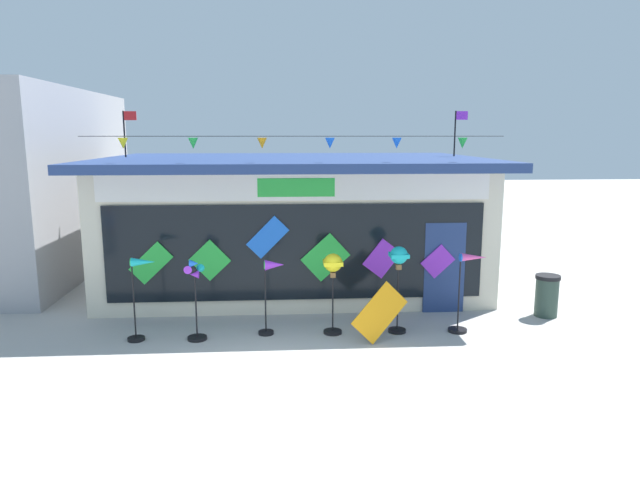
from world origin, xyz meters
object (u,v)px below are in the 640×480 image
(wind_spinner_far_left, at_px, (140,289))
(wind_spinner_far_right, at_px, (467,285))
(wind_spinner_left, at_px, (195,294))
(trash_bin, at_px, (547,295))
(kite_shop_building, at_px, (294,220))
(wind_spinner_right, at_px, (399,266))
(wind_spinner_center_left, at_px, (272,284))
(display_kite_on_ground, at_px, (380,313))
(wind_spinner_center_right, at_px, (333,272))

(wind_spinner_far_left, distance_m, wind_spinner_far_right, 6.30)
(wind_spinner_left, height_order, trash_bin, wind_spinner_left)
(kite_shop_building, bearing_deg, wind_spinner_far_left, -125.20)
(wind_spinner_right, relative_size, wind_spinner_far_right, 1.09)
(wind_spinner_far_right, height_order, trash_bin, wind_spinner_far_right)
(wind_spinner_center_left, height_order, trash_bin, wind_spinner_center_left)
(kite_shop_building, relative_size, wind_spinner_center_left, 6.26)
(wind_spinner_left, xyz_separation_m, wind_spinner_far_right, (5.27, 0.13, 0.05))
(wind_spinner_far_left, relative_size, trash_bin, 1.78)
(kite_shop_building, bearing_deg, wind_spinner_left, -114.50)
(wind_spinner_center_left, bearing_deg, display_kite_on_ground, -15.13)
(wind_spinner_far_left, relative_size, wind_spinner_center_left, 1.08)
(wind_spinner_right, bearing_deg, kite_shop_building, 115.42)
(wind_spinner_far_left, distance_m, display_kite_on_ground, 4.54)
(kite_shop_building, height_order, display_kite_on_ground, kite_shop_building)
(wind_spinner_far_right, relative_size, trash_bin, 1.76)
(kite_shop_building, xyz_separation_m, wind_spinner_center_right, (0.67, -4.10, -0.43))
(kite_shop_building, distance_m, wind_spinner_far_left, 5.23)
(kite_shop_building, xyz_separation_m, wind_spinner_center_left, (-0.53, -4.06, -0.65))
(kite_shop_building, xyz_separation_m, trash_bin, (5.37, -3.32, -1.22))
(display_kite_on_ground, bearing_deg, trash_bin, 18.42)
(wind_spinner_far_left, bearing_deg, wind_spinner_center_left, 4.32)
(wind_spinner_far_left, distance_m, trash_bin, 8.43)
(wind_spinner_left, relative_size, wind_spinner_right, 0.91)
(wind_spinner_far_right, distance_m, trash_bin, 2.29)
(wind_spinner_center_right, xyz_separation_m, display_kite_on_ground, (0.84, -0.50, -0.68))
(wind_spinner_right, relative_size, display_kite_on_ground, 1.63)
(wind_spinner_left, bearing_deg, wind_spinner_far_right, 1.38)
(wind_spinner_center_right, bearing_deg, wind_spinner_right, -0.35)
(wind_spinner_far_left, bearing_deg, wind_spinner_left, -3.24)
(wind_spinner_right, relative_size, trash_bin, 1.91)
(wind_spinner_far_left, relative_size, display_kite_on_ground, 1.52)
(display_kite_on_ground, bearing_deg, kite_shop_building, 108.12)
(kite_shop_building, relative_size, wind_spinner_center_right, 5.81)
(wind_spinner_right, height_order, trash_bin, wind_spinner_right)
(wind_spinner_far_right, xyz_separation_m, trash_bin, (2.07, 0.86, -0.50))
(kite_shop_building, height_order, trash_bin, kite_shop_building)
(wind_spinner_center_left, relative_size, wind_spinner_far_right, 0.94)
(trash_bin, bearing_deg, display_kite_on_ground, -161.58)
(kite_shop_building, relative_size, wind_spinner_far_right, 5.86)
(wind_spinner_left, relative_size, display_kite_on_ground, 1.48)
(trash_bin, bearing_deg, wind_spinner_center_left, -172.88)
(wind_spinner_far_right, relative_size, display_kite_on_ground, 1.50)
(wind_spinner_center_right, bearing_deg, trash_bin, 9.46)
(wind_spinner_left, relative_size, wind_spinner_far_right, 0.99)
(wind_spinner_center_right, height_order, display_kite_on_ground, wind_spinner_center_right)
(wind_spinner_right, xyz_separation_m, wind_spinner_far_right, (1.35, -0.06, -0.40))
(wind_spinner_right, distance_m, trash_bin, 3.62)
(wind_spinner_center_left, distance_m, wind_spinner_far_right, 3.83)
(wind_spinner_left, height_order, wind_spinner_far_right, wind_spinner_far_right)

